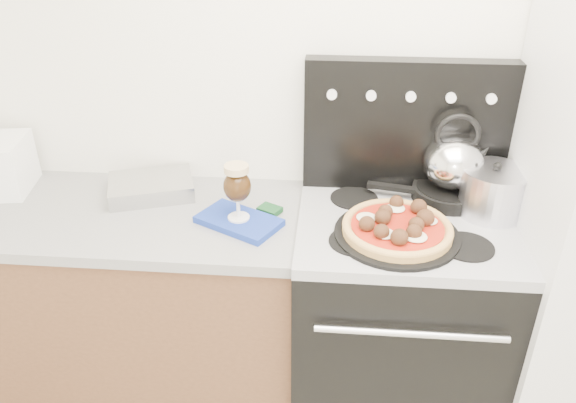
# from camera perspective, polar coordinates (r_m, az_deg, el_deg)

# --- Properties ---
(room_shell) EXTENTS (3.52, 3.01, 2.52)m
(room_shell) POSITION_cam_1_polar(r_m,az_deg,el_deg) (1.11, 13.92, -10.57)
(room_shell) COLOR #BAB19D
(room_shell) RESTS_ON ground
(base_cabinet) EXTENTS (1.45, 0.60, 0.86)m
(base_cabinet) POSITION_cam_1_polar(r_m,az_deg,el_deg) (2.46, -16.38, -10.33)
(base_cabinet) COLOR brown
(base_cabinet) RESTS_ON ground
(countertop) EXTENTS (1.48, 0.63, 0.04)m
(countertop) POSITION_cam_1_polar(r_m,az_deg,el_deg) (2.21, -17.98, -1.21)
(countertop) COLOR gray
(countertop) RESTS_ON base_cabinet
(stove_body) EXTENTS (0.76, 0.65, 0.88)m
(stove_body) POSITION_cam_1_polar(r_m,az_deg,el_deg) (2.30, 10.69, -12.29)
(stove_body) COLOR black
(stove_body) RESTS_ON ground
(cooktop) EXTENTS (0.76, 0.65, 0.04)m
(cooktop) POSITION_cam_1_polar(r_m,az_deg,el_deg) (2.03, 11.86, -2.46)
(cooktop) COLOR #ADADB2
(cooktop) RESTS_ON stove_body
(backguard) EXTENTS (0.76, 0.08, 0.50)m
(backguard) POSITION_cam_1_polar(r_m,az_deg,el_deg) (2.16, 11.88, 7.49)
(backguard) COLOR black
(backguard) RESTS_ON cooktop
(foil_sheet) EXTENTS (0.37, 0.32, 0.06)m
(foil_sheet) POSITION_cam_1_polar(r_m,az_deg,el_deg) (2.25, -13.73, 1.46)
(foil_sheet) COLOR silver
(foil_sheet) RESTS_ON countertop
(oven_mitt) EXTENTS (0.33, 0.28, 0.02)m
(oven_mitt) POSITION_cam_1_polar(r_m,az_deg,el_deg) (2.00, -5.01, -1.99)
(oven_mitt) COLOR #1B369F
(oven_mitt) RESTS_ON countertop
(beer_glass) EXTENTS (0.12, 0.12, 0.21)m
(beer_glass) POSITION_cam_1_polar(r_m,az_deg,el_deg) (1.94, -5.15, 0.98)
(beer_glass) COLOR black
(beer_glass) RESTS_ON oven_mitt
(pizza_pan) EXTENTS (0.44, 0.44, 0.01)m
(pizza_pan) POSITION_cam_1_polar(r_m,az_deg,el_deg) (1.93, 10.96, -3.29)
(pizza_pan) COLOR black
(pizza_pan) RESTS_ON cooktop
(pizza) EXTENTS (0.41, 0.41, 0.05)m
(pizza) POSITION_cam_1_polar(r_m,az_deg,el_deg) (1.91, 11.05, -2.45)
(pizza) COLOR #E9BC74
(pizza) RESTS_ON pizza_pan
(skillet) EXTENTS (0.32, 0.32, 0.05)m
(skillet) POSITION_cam_1_polar(r_m,az_deg,el_deg) (2.19, 15.99, 0.82)
(skillet) COLOR black
(skillet) RESTS_ON cooktop
(tea_kettle) EXTENTS (0.26, 0.26, 0.24)m
(tea_kettle) POSITION_cam_1_polar(r_m,az_deg,el_deg) (2.13, 16.52, 4.27)
(tea_kettle) COLOR white
(tea_kettle) RESTS_ON skillet
(stock_pot) EXTENTS (0.23, 0.23, 0.16)m
(stock_pot) POSITION_cam_1_polar(r_m,az_deg,el_deg) (2.12, 20.05, 0.81)
(stock_pot) COLOR silver
(stock_pot) RESTS_ON cooktop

